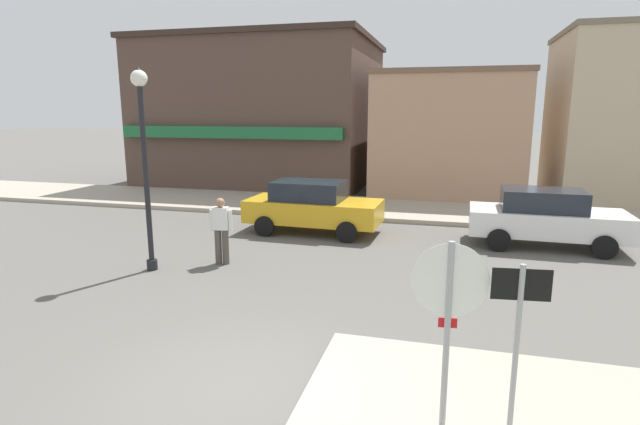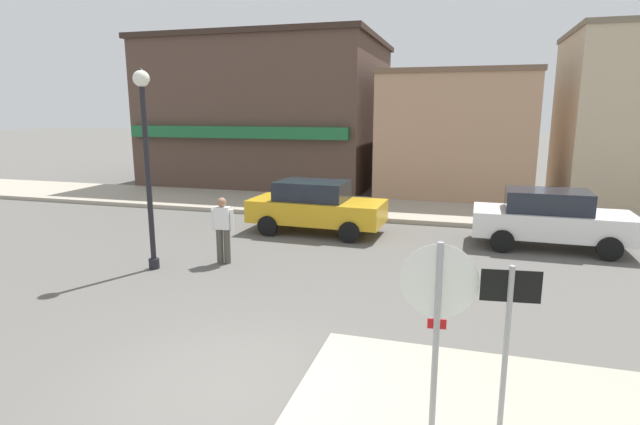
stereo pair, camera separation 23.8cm
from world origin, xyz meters
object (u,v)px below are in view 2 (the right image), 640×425
object	(u,v)px
parked_car_nearest	(316,206)
pedestrian_crossing_near	(223,228)
parked_car_second	(550,218)
stop_sign	(437,313)
lamp_post	(146,141)
one_way_sign	(507,336)

from	to	relation	value
parked_car_nearest	pedestrian_crossing_near	size ratio (longest dim) A/B	2.52
parked_car_second	pedestrian_crossing_near	size ratio (longest dim) A/B	2.51
stop_sign	parked_car_second	world-z (taller)	stop_sign
lamp_post	parked_car_second	xyz separation A→B (m)	(9.12, 4.53, -2.15)
stop_sign	pedestrian_crossing_near	bearing A→B (deg)	134.64
stop_sign	one_way_sign	world-z (taller)	stop_sign
parked_car_nearest	parked_car_second	world-z (taller)	same
lamp_post	one_way_sign	bearing A→B (deg)	-31.31
lamp_post	pedestrian_crossing_near	xyz separation A→B (m)	(1.38, 0.84, -2.09)
parked_car_nearest	parked_car_second	size ratio (longest dim) A/B	1.01
lamp_post	pedestrian_crossing_near	world-z (taller)	lamp_post
stop_sign	lamp_post	size ratio (longest dim) A/B	0.51
stop_sign	one_way_sign	size ratio (longest dim) A/B	1.10
stop_sign	pedestrian_crossing_near	xyz separation A→B (m)	(-5.28, 5.35, -0.65)
one_way_sign	lamp_post	distance (m)	8.78
pedestrian_crossing_near	parked_car_second	bearing A→B (deg)	25.48
lamp_post	parked_car_second	size ratio (longest dim) A/B	1.12
stop_sign	pedestrian_crossing_near	distance (m)	7.55
one_way_sign	parked_car_nearest	bearing A→B (deg)	118.05
pedestrian_crossing_near	parked_car_nearest	bearing A→B (deg)	70.87
parked_car_nearest	pedestrian_crossing_near	world-z (taller)	pedestrian_crossing_near
lamp_post	pedestrian_crossing_near	size ratio (longest dim) A/B	2.82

